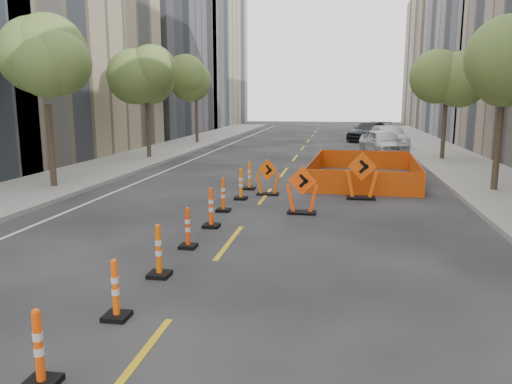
% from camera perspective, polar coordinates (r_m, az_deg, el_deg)
% --- Properties ---
extents(ground_plane, '(140.00, 140.00, 0.00)m').
position_cam_1_polar(ground_plane, '(8.87, -8.79, -12.90)').
color(ground_plane, black).
extents(sidewalk_left, '(4.00, 90.00, 0.15)m').
position_cam_1_polar(sidewalk_left, '(23.14, -20.76, 1.40)').
color(sidewalk_left, gray).
rests_on(sidewalk_left, ground).
extents(sidewalk_right, '(4.00, 90.00, 0.15)m').
position_cam_1_polar(sidewalk_right, '(20.98, 27.07, 0.03)').
color(sidewalk_right, gray).
rests_on(sidewalk_right, ground).
extents(bld_left_d, '(12.00, 16.00, 14.00)m').
position_cam_1_polar(bld_left_d, '(50.96, -13.54, 14.30)').
color(bld_left_d, '#4C4C51').
rests_on(bld_left_d, ground).
extents(bld_left_e, '(12.00, 20.00, 20.00)m').
position_cam_1_polar(bld_left_e, '(66.59, -7.93, 16.16)').
color(bld_left_e, gray).
rests_on(bld_left_e, ground).
extents(bld_right_e, '(12.00, 14.00, 16.00)m').
position_cam_1_polar(bld_right_e, '(67.98, 22.42, 13.67)').
color(bld_right_e, tan).
rests_on(bld_right_e, ground).
extents(tree_l_b, '(2.80, 2.80, 5.95)m').
position_cam_1_polar(tree_l_b, '(20.88, -22.93, 12.60)').
color(tree_l_b, '#382B1E').
rests_on(tree_l_b, ground).
extents(tree_l_c, '(2.80, 2.80, 5.95)m').
position_cam_1_polar(tree_l_c, '(29.83, -12.43, 12.35)').
color(tree_l_c, '#382B1E').
rests_on(tree_l_c, ground).
extents(tree_l_d, '(2.80, 2.80, 5.95)m').
position_cam_1_polar(tree_l_d, '(39.29, -6.89, 12.06)').
color(tree_l_d, '#382B1E').
rests_on(tree_l_d, ground).
extents(tree_r_b, '(2.80, 2.80, 5.95)m').
position_cam_1_polar(tree_r_b, '(20.55, 26.51, 12.37)').
color(tree_r_b, '#382B1E').
rests_on(tree_r_b, ground).
extents(tree_r_c, '(2.80, 2.80, 5.95)m').
position_cam_1_polar(tree_r_c, '(30.27, 21.02, 11.88)').
color(tree_r_c, '#382B1E').
rests_on(tree_r_c, ground).
extents(channelizer_1, '(0.41, 0.41, 1.03)m').
position_cam_1_polar(channelizer_1, '(6.94, -23.59, -16.00)').
color(channelizer_1, '#F9490A').
rests_on(channelizer_1, ground).
extents(channelizer_2, '(0.40, 0.40, 1.02)m').
position_cam_1_polar(channelizer_2, '(8.48, -15.78, -10.62)').
color(channelizer_2, '#F6550A').
rests_on(channelizer_2, ground).
extents(channelizer_3, '(0.43, 0.43, 1.09)m').
position_cam_1_polar(channelizer_3, '(10.18, -11.07, -6.58)').
color(channelizer_3, '#DA5709').
rests_on(channelizer_3, ground).
extents(channelizer_4, '(0.39, 0.39, 1.00)m').
position_cam_1_polar(channelizer_4, '(11.99, -7.82, -4.05)').
color(channelizer_4, red).
rests_on(channelizer_4, ground).
extents(channelizer_5, '(0.44, 0.44, 1.12)m').
position_cam_1_polar(channelizer_5, '(13.80, -5.16, -1.78)').
color(channelizer_5, '#F13F0A').
rests_on(channelizer_5, ground).
extents(channelizer_6, '(0.43, 0.43, 1.09)m').
position_cam_1_polar(channelizer_6, '(15.71, -3.78, -0.29)').
color(channelizer_6, '#D64609').
rests_on(channelizer_6, ground).
extents(channelizer_7, '(0.44, 0.44, 1.11)m').
position_cam_1_polar(channelizer_7, '(17.57, -1.74, 0.93)').
color(channelizer_7, orange).
rests_on(channelizer_7, ground).
extents(channelizer_8, '(0.43, 0.43, 1.10)m').
position_cam_1_polar(channelizer_8, '(19.50, -0.77, 1.89)').
color(channelizer_8, '#FF670A').
rests_on(channelizer_8, ground).
extents(chevron_sign_left, '(1.03, 0.84, 1.34)m').
position_cam_1_polar(chevron_sign_left, '(18.39, 1.36, 1.73)').
color(chevron_sign_left, '#DA5609').
rests_on(chevron_sign_left, ground).
extents(chevron_sign_center, '(1.09, 0.78, 1.48)m').
position_cam_1_polar(chevron_sign_center, '(15.42, 5.29, 0.22)').
color(chevron_sign_center, '#F4460A').
rests_on(chevron_sign_center, ground).
extents(chevron_sign_right, '(1.16, 0.75, 1.67)m').
position_cam_1_polar(chevron_sign_right, '(17.97, 11.99, 1.83)').
color(chevron_sign_right, '#E54D09').
rests_on(chevron_sign_right, ground).
extents(safety_fence, '(4.68, 7.54, 0.92)m').
position_cam_1_polar(safety_fence, '(22.35, 12.24, 2.54)').
color(safety_fence, '#FF5E0D').
rests_on(safety_fence, ground).
extents(parked_car_near, '(3.13, 5.15, 1.64)m').
position_cam_1_polar(parked_car_near, '(32.05, 14.35, 5.50)').
color(parked_car_near, silver).
rests_on(parked_car_near, ground).
extents(parked_car_mid, '(2.60, 4.92, 1.54)m').
position_cam_1_polar(parked_car_mid, '(37.42, 14.94, 6.10)').
color(parked_car_mid, '#B7B8BD').
rests_on(parked_car_mid, ground).
extents(parked_car_far, '(4.27, 5.82, 1.57)m').
position_cam_1_polar(parked_car_far, '(42.95, 12.79, 6.75)').
color(parked_car_far, black).
rests_on(parked_car_far, ground).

